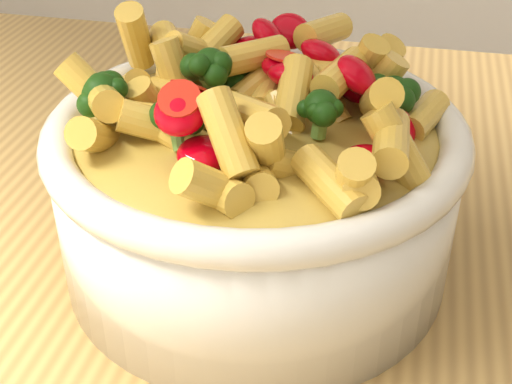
# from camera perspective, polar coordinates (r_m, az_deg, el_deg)

# --- Properties ---
(table) EXTENTS (1.20, 0.80, 0.90)m
(table) POSITION_cam_1_polar(r_m,az_deg,el_deg) (0.60, -2.00, -10.96)
(table) COLOR tan
(table) RESTS_ON ground
(serving_bowl) EXTENTS (0.27, 0.27, 0.11)m
(serving_bowl) POSITION_cam_1_polar(r_m,az_deg,el_deg) (0.47, 0.00, 0.15)
(serving_bowl) COLOR white
(serving_bowl) RESTS_ON table
(pasta_salad) EXTENTS (0.21, 0.21, 0.05)m
(pasta_salad) POSITION_cam_1_polar(r_m,az_deg,el_deg) (0.43, 0.00, 8.02)
(pasta_salad) COLOR #FABE4E
(pasta_salad) RESTS_ON serving_bowl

